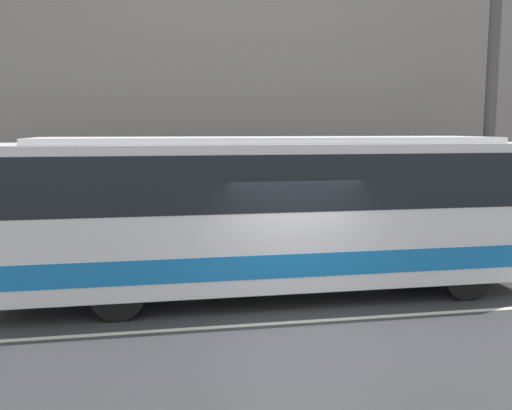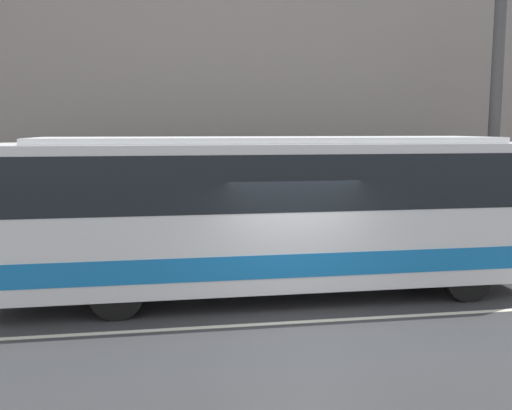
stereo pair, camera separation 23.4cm
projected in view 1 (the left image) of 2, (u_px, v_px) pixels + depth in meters
name	position (u px, v px, depth m)	size (l,w,h in m)	color
ground_plane	(303.00, 322.00, 10.27)	(60.00, 60.00, 0.00)	#38383A
sidewalk	(251.00, 254.00, 15.42)	(60.00, 2.58, 0.16)	gray
building_facade	(242.00, 13.00, 15.93)	(60.00, 0.35, 13.74)	gray
lane_stripe	(303.00, 322.00, 10.27)	(54.00, 0.14, 0.01)	beige
transit_bus	(270.00, 207.00, 11.76)	(10.91, 2.54, 3.29)	white
utility_pole_near	(489.00, 126.00, 15.27)	(0.31, 0.31, 6.72)	#4C4C4F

